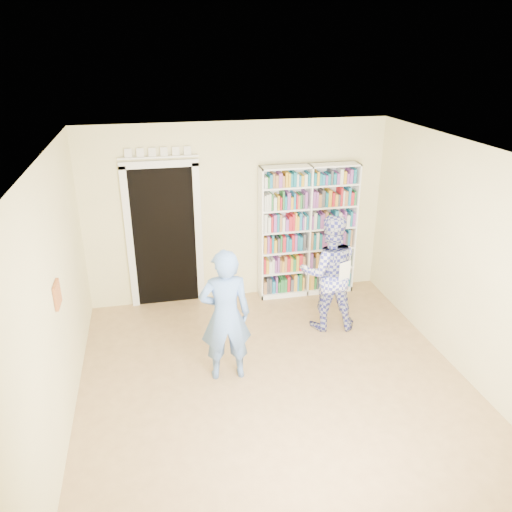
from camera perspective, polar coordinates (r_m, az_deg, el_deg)
The scene contains 11 objects.
floor at distance 5.94m, azimuth 2.57°, elevation -15.23°, with size 5.00×5.00×0.00m, color #987249.
ceiling at distance 4.76m, azimuth 3.16°, elevation 11.20°, with size 5.00×5.00×0.00m, color white.
wall_back at distance 7.47m, azimuth -2.11°, elevation 4.90°, with size 4.50×4.50×0.00m, color #F7ECAA.
wall_left at distance 5.16m, azimuth -22.21°, elevation -5.61°, with size 5.00×5.00×0.00m, color #F7ECAA.
wall_right at distance 6.15m, azimuth 23.55°, elevation -1.21°, with size 5.00×5.00×0.00m, color #F7ECAA.
bookshelf at distance 7.68m, azimuth 5.91°, elevation 2.86°, with size 1.50×0.28×2.06m.
doorway at distance 7.41m, azimuth -10.48°, elevation 2.96°, with size 1.10×0.08×2.43m.
wall_art at distance 5.31m, azimuth -21.77°, elevation -4.11°, with size 0.03×0.25×0.25m, color brown.
man_blue at distance 5.75m, azimuth -3.52°, elevation -6.84°, with size 0.60×0.39×1.63m, color #557ABD.
man_plaid at distance 6.83m, azimuth 8.31°, elevation -1.91°, with size 0.80×0.62×1.64m, color #34379F.
paper_sheet at distance 6.62m, azimuth 10.11°, elevation -1.77°, with size 0.20×0.01×0.28m, color white.
Camera 1 is at (-1.24, -4.49, 3.68)m, focal length 35.00 mm.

